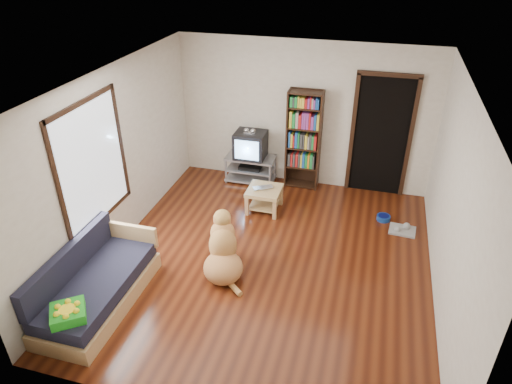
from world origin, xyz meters
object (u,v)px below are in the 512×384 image
(tv_stand, at_px, (251,168))
(grey_rag, at_px, (402,230))
(dog_bowl, at_px, (383,218))
(dog, at_px, (223,252))
(green_cushion, at_px, (68,313))
(sofa, at_px, (96,286))
(bookshelf, at_px, (304,135))
(coffee_table, at_px, (264,195))
(crt_tv, at_px, (251,144))
(laptop, at_px, (264,189))

(tv_stand, bearing_deg, grey_rag, -19.23)
(dog_bowl, bearing_deg, dog, -138.03)
(green_cushion, relative_size, sofa, 0.20)
(bookshelf, bearing_deg, dog, -102.36)
(green_cushion, xyz_separation_m, coffee_table, (1.35, 3.38, -0.20))
(dog_bowl, distance_m, dog, 2.85)
(bookshelf, height_order, sofa, bookshelf)
(green_cushion, distance_m, dog, 2.09)
(grey_rag, relative_size, tv_stand, 0.44)
(sofa, height_order, coffee_table, sofa)
(green_cushion, height_order, crt_tv, crt_tv)
(grey_rag, xyz_separation_m, tv_stand, (-2.76, 0.96, 0.25))
(dog_bowl, distance_m, bookshelf, 1.97)
(grey_rag, relative_size, crt_tv, 0.69)
(laptop, bearing_deg, grey_rag, -31.89)
(tv_stand, xyz_separation_m, crt_tv, (0.00, 0.02, 0.47))
(sofa, bearing_deg, coffee_table, 61.44)
(laptop, height_order, dog_bowl, laptop)
(green_cushion, xyz_separation_m, dog, (1.21, 1.69, -0.16))
(crt_tv, bearing_deg, dog_bowl, -16.64)
(dog_bowl, bearing_deg, green_cushion, -132.73)
(dog_bowl, distance_m, coffee_table, 1.99)
(dog_bowl, bearing_deg, crt_tv, 163.36)
(dog_bowl, height_order, dog, dog)
(crt_tv, relative_size, sofa, 0.32)
(tv_stand, distance_m, crt_tv, 0.47)
(dog_bowl, distance_m, sofa, 4.51)
(crt_tv, bearing_deg, tv_stand, -90.00)
(tv_stand, height_order, crt_tv, crt_tv)
(laptop, xyz_separation_m, coffee_table, (-0.00, 0.03, -0.13))
(dog_bowl, xyz_separation_m, crt_tv, (-2.46, 0.74, 0.70))
(tv_stand, relative_size, crt_tv, 1.55)
(grey_rag, height_order, sofa, sofa)
(laptop, height_order, crt_tv, crt_tv)
(green_cushion, height_order, sofa, sofa)
(green_cushion, relative_size, coffee_table, 0.66)
(laptop, relative_size, grey_rag, 0.83)
(bookshelf, bearing_deg, tv_stand, -174.37)
(sofa, bearing_deg, dog_bowl, 40.30)
(tv_stand, xyz_separation_m, bookshelf, (0.95, 0.09, 0.73))
(crt_tv, distance_m, bookshelf, 0.99)
(green_cushion, height_order, tv_stand, green_cushion)
(laptop, height_order, sofa, sofa)
(tv_stand, bearing_deg, dog_bowl, -16.17)
(crt_tv, bearing_deg, grey_rag, -19.64)
(bookshelf, distance_m, sofa, 4.26)
(laptop, height_order, grey_rag, laptop)
(tv_stand, distance_m, coffee_table, 1.05)
(laptop, relative_size, bookshelf, 0.18)
(dog_bowl, xyz_separation_m, tv_stand, (-2.46, 0.71, 0.23))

